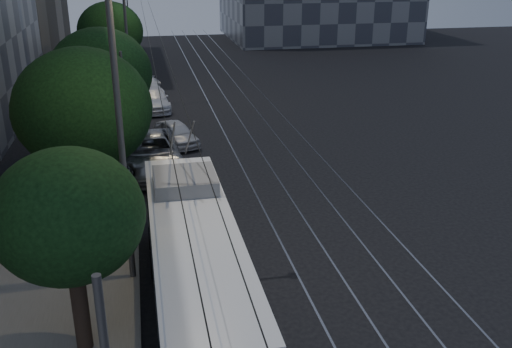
{
  "coord_description": "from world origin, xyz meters",
  "views": [
    {
      "loc": [
        -4.48,
        -17.32,
        10.27
      ],
      "look_at": [
        -0.08,
        4.17,
        1.72
      ],
      "focal_mm": 40.0,
      "sensor_mm": 36.0,
      "label": 1
    }
  ],
  "objects_px": {
    "car_white_d": "(144,78)",
    "streetlamp_near": "(131,85)",
    "pickup_silver": "(150,153)",
    "streetlamp_far": "(131,6)",
    "trolleybus": "(195,266)",
    "car_white_b": "(153,99)",
    "car_white_a": "(176,133)",
    "car_white_c": "(144,89)"
  },
  "relations": [
    {
      "from": "car_white_d",
      "to": "streetlamp_near",
      "type": "distance_m",
      "value": 30.8
    },
    {
      "from": "trolleybus",
      "to": "car_white_d",
      "type": "xyz_separation_m",
      "value": [
        -0.88,
        32.52,
        -1.0
      ]
    },
    {
      "from": "pickup_silver",
      "to": "car_white_b",
      "type": "distance_m",
      "value": 12.17
    },
    {
      "from": "car_white_b",
      "to": "streetlamp_far",
      "type": "distance_m",
      "value": 6.5
    },
    {
      "from": "pickup_silver",
      "to": "car_white_d",
      "type": "distance_m",
      "value": 19.9
    },
    {
      "from": "car_white_b",
      "to": "car_white_c",
      "type": "bearing_deg",
      "value": 94.72
    },
    {
      "from": "car_white_b",
      "to": "streetlamp_near",
      "type": "relative_size",
      "value": 0.46
    },
    {
      "from": "car_white_a",
      "to": "car_white_d",
      "type": "distance_m",
      "value": 16.01
    },
    {
      "from": "car_white_a",
      "to": "streetlamp_far",
      "type": "xyz_separation_m",
      "value": [
        -2.07,
        10.28,
        6.14
      ]
    },
    {
      "from": "car_white_a",
      "to": "car_white_d",
      "type": "bearing_deg",
      "value": 76.67
    },
    {
      "from": "streetlamp_far",
      "to": "pickup_silver",
      "type": "bearing_deg",
      "value": -88.12
    },
    {
      "from": "car_white_c",
      "to": "streetlamp_far",
      "type": "distance_m",
      "value": 6.23
    },
    {
      "from": "car_white_d",
      "to": "car_white_b",
      "type": "bearing_deg",
      "value": -109.59
    },
    {
      "from": "pickup_silver",
      "to": "car_white_b",
      "type": "xyz_separation_m",
      "value": [
        0.55,
        12.16,
        -0.18
      ]
    },
    {
      "from": "pickup_silver",
      "to": "streetlamp_near",
      "type": "height_order",
      "value": "streetlamp_near"
    },
    {
      "from": "car_white_c",
      "to": "streetlamp_far",
      "type": "bearing_deg",
      "value": -130.75
    },
    {
      "from": "trolleybus",
      "to": "car_white_d",
      "type": "height_order",
      "value": "trolleybus"
    },
    {
      "from": "pickup_silver",
      "to": "streetlamp_far",
      "type": "relative_size",
      "value": 0.58
    },
    {
      "from": "car_white_d",
      "to": "streetlamp_near",
      "type": "xyz_separation_m",
      "value": [
        -0.59,
        -30.21,
        5.98
      ]
    },
    {
      "from": "trolleybus",
      "to": "pickup_silver",
      "type": "height_order",
      "value": "trolleybus"
    },
    {
      "from": "car_white_a",
      "to": "streetlamp_near",
      "type": "height_order",
      "value": "streetlamp_near"
    },
    {
      "from": "trolleybus",
      "to": "car_white_a",
      "type": "height_order",
      "value": "trolleybus"
    },
    {
      "from": "trolleybus",
      "to": "pickup_silver",
      "type": "xyz_separation_m",
      "value": [
        -1.0,
        12.62,
        -0.71
      ]
    },
    {
      "from": "streetlamp_far",
      "to": "trolleybus",
      "type": "bearing_deg",
      "value": -86.87
    },
    {
      "from": "streetlamp_near",
      "to": "streetlamp_far",
      "type": "distance_m",
      "value": 24.55
    },
    {
      "from": "car_white_b",
      "to": "car_white_d",
      "type": "distance_m",
      "value": 7.76
    },
    {
      "from": "trolleybus",
      "to": "car_white_a",
      "type": "xyz_separation_m",
      "value": [
        0.6,
        16.58,
        -0.96
      ]
    },
    {
      "from": "trolleybus",
      "to": "pickup_silver",
      "type": "relative_size",
      "value": 1.8
    },
    {
      "from": "car_white_b",
      "to": "streetlamp_far",
      "type": "relative_size",
      "value": 0.44
    },
    {
      "from": "car_white_a",
      "to": "streetlamp_near",
      "type": "bearing_deg",
      "value": -116.9
    },
    {
      "from": "trolleybus",
      "to": "streetlamp_near",
      "type": "relative_size",
      "value": 1.07
    },
    {
      "from": "car_white_c",
      "to": "streetlamp_near",
      "type": "xyz_separation_m",
      "value": [
        -0.47,
        -25.88,
        5.87
      ]
    },
    {
      "from": "trolleybus",
      "to": "streetlamp_near",
      "type": "height_order",
      "value": "streetlamp_near"
    },
    {
      "from": "car_white_a",
      "to": "car_white_b",
      "type": "bearing_deg",
      "value": 78.66
    },
    {
      "from": "car_white_a",
      "to": "streetlamp_far",
      "type": "bearing_deg",
      "value": 82.74
    },
    {
      "from": "car_white_b",
      "to": "car_white_c",
      "type": "distance_m",
      "value": 3.46
    },
    {
      "from": "car_white_b",
      "to": "streetlamp_far",
      "type": "xyz_separation_m",
      "value": [
        -1.02,
        2.08,
        6.07
      ]
    },
    {
      "from": "trolleybus",
      "to": "car_white_c",
      "type": "bearing_deg",
      "value": 91.67
    },
    {
      "from": "pickup_silver",
      "to": "streetlamp_far",
      "type": "xyz_separation_m",
      "value": [
        -0.47,
        14.24,
        5.89
      ]
    },
    {
      "from": "car_white_d",
      "to": "streetlamp_far",
      "type": "xyz_separation_m",
      "value": [
        -0.59,
        -5.66,
        6.19
      ]
    },
    {
      "from": "trolleybus",
      "to": "car_white_b",
      "type": "relative_size",
      "value": 2.34
    },
    {
      "from": "car_white_b",
      "to": "pickup_silver",
      "type": "bearing_deg",
      "value": -97.04
    }
  ]
}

